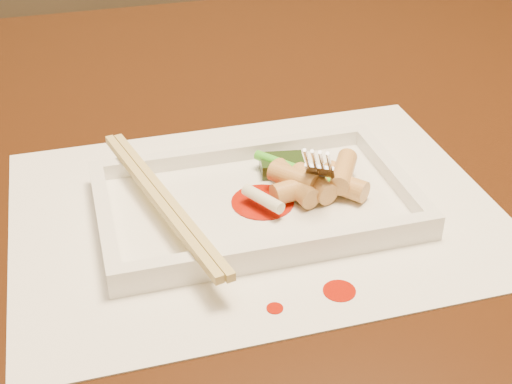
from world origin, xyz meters
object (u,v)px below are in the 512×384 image
object	(u,v)px
plate_base	(256,206)
chopstick_a	(157,199)
table	(309,226)
placemat	(256,211)
fork	(332,102)

from	to	relation	value
plate_base	chopstick_a	size ratio (longest dim) A/B	1.15
table	plate_base	world-z (taller)	plate_base
table	placemat	distance (m)	0.17
plate_base	chopstick_a	distance (m)	0.08
chopstick_a	placemat	bearing A→B (deg)	-0.00
fork	chopstick_a	bearing A→B (deg)	-173.25
table	plate_base	xyz separation A→B (m)	(-0.09, -0.10, 0.11)
plate_base	fork	xyz separation A→B (m)	(0.07, 0.02, 0.08)
plate_base	fork	size ratio (longest dim) A/B	1.86
fork	plate_base	bearing A→B (deg)	-165.58
placemat	chopstick_a	bearing A→B (deg)	180.00
placemat	chopstick_a	world-z (taller)	chopstick_a
table	plate_base	size ratio (longest dim) A/B	5.38
plate_base	placemat	bearing A→B (deg)	-90.00
plate_base	table	bearing A→B (deg)	48.96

